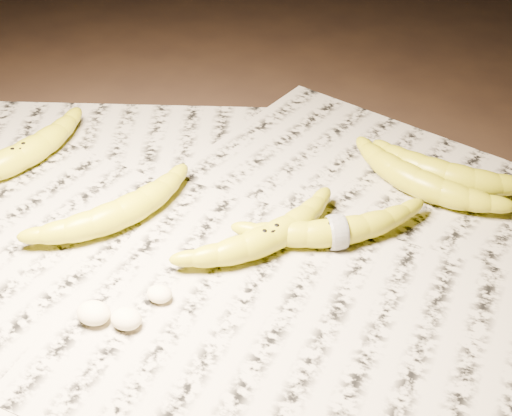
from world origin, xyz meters
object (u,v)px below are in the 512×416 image
(banana_left_a, at_px, (19,155))
(banana_center, at_px, (269,236))
(banana_taped, at_px, (336,230))
(banana_upper_b, at_px, (447,173))
(banana_left_b, at_px, (119,211))
(banana_upper_a, at_px, (418,180))

(banana_left_a, relative_size, banana_center, 1.14)
(banana_taped, xyz_separation_m, banana_upper_b, (0.11, 0.16, 0.00))
(banana_left_b, relative_size, banana_upper_a, 1.00)
(banana_left_b, bearing_deg, banana_upper_a, -27.93)
(banana_taped, height_order, banana_upper_b, banana_upper_b)
(banana_taped, bearing_deg, banana_upper_b, 24.53)
(banana_center, xyz_separation_m, banana_upper_a, (0.15, 0.17, 0.00))
(banana_left_b, height_order, banana_upper_a, same)
(banana_taped, distance_m, banana_upper_a, 0.15)
(banana_upper_a, distance_m, banana_upper_b, 0.04)
(banana_left_b, bearing_deg, banana_center, -51.37)
(banana_center, xyz_separation_m, banana_upper_b, (0.19, 0.20, 0.00))
(banana_left_a, height_order, banana_upper_b, same)
(banana_center, relative_size, banana_upper_a, 0.99)
(banana_left_b, bearing_deg, banana_left_a, 103.82)
(banana_left_a, xyz_separation_m, banana_upper_b, (0.57, 0.14, -0.00))
(banana_taped, bearing_deg, banana_center, 177.06)
(banana_taped, bearing_deg, banana_left_b, 161.61)
(banana_upper_a, bearing_deg, banana_center, -108.94)
(banana_left_a, height_order, banana_center, banana_left_a)
(banana_center, bearing_deg, banana_upper_a, -5.30)
(banana_center, xyz_separation_m, banana_taped, (0.07, 0.04, -0.00))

